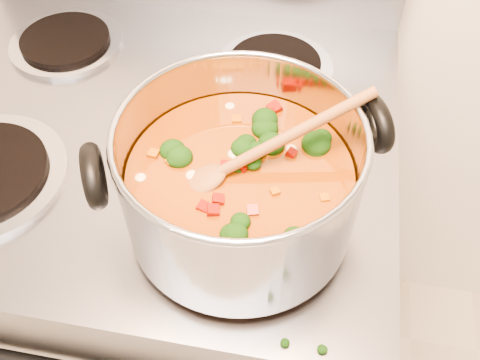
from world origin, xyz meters
name	(u,v)px	position (x,y,z in m)	size (l,w,h in m)	color
electric_range	(172,268)	(-0.06, 1.16, 0.47)	(0.77, 0.69, 1.08)	gray
stockpot	(240,182)	(0.12, 1.00, 1.01)	(0.33, 0.28, 0.17)	#A9A9B1
wooden_spoon	(246,159)	(0.12, 1.00, 1.04)	(0.22, 0.14, 0.10)	brown
cooktop_crumbs	(259,302)	(0.16, 0.89, 0.92)	(0.20, 0.21, 0.01)	black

